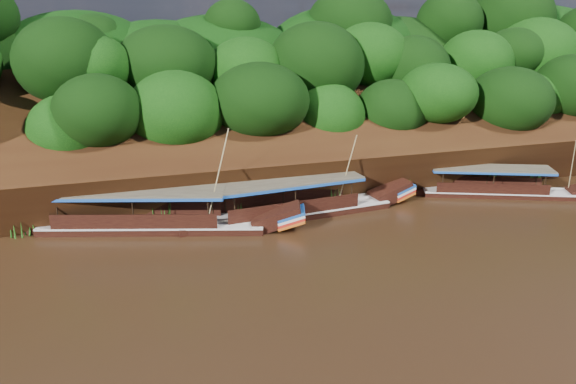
# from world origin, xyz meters

# --- Properties ---
(ground) EXTENTS (160.00, 160.00, 0.00)m
(ground) POSITION_xyz_m (0.00, 0.00, 0.00)
(ground) COLOR black
(ground) RESTS_ON ground
(riverbank) EXTENTS (120.00, 30.06, 19.40)m
(riverbank) POSITION_xyz_m (-0.01, 22.73, 1.89)
(riverbank) COLOR #32180B
(riverbank) RESTS_ON ground
(boat_0) EXTENTS (13.48, 6.97, 5.21)m
(boat_0) POSITION_xyz_m (14.55, 7.14, 0.51)
(boat_0) COLOR black
(boat_0) RESTS_ON ground
(boat_1) EXTENTS (15.81, 3.68, 6.28)m
(boat_1) POSITION_xyz_m (-1.53, 8.01, 0.61)
(boat_1) COLOR black
(boat_1) RESTS_ON ground
(boat_2) EXTENTS (17.30, 7.15, 7.29)m
(boat_2) POSITION_xyz_m (-11.66, 8.05, 0.62)
(boat_2) COLOR black
(boat_2) RESTS_ON ground
(reeds) EXTENTS (48.01, 2.34, 1.97)m
(reeds) POSITION_xyz_m (-3.16, 9.35, 0.86)
(reeds) COLOR #256118
(reeds) RESTS_ON ground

